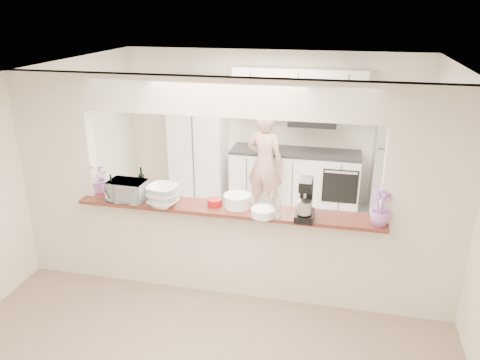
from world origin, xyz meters
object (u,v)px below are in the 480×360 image
(refrigerator, at_px, (398,164))
(toaster_oven, at_px, (128,191))
(stand_mixer, at_px, (305,201))
(person, at_px, (265,164))

(refrigerator, distance_m, toaster_oven, 4.23)
(refrigerator, relative_size, stand_mixer, 3.85)
(refrigerator, height_order, toaster_oven, refrigerator)
(stand_mixer, height_order, person, person)
(stand_mixer, xyz_separation_m, person, (-0.83, 2.40, -0.46))
(refrigerator, bearing_deg, toaster_oven, -139.33)
(toaster_oven, bearing_deg, person, 65.86)
(toaster_oven, bearing_deg, stand_mixer, 1.26)
(refrigerator, xyz_separation_m, stand_mixer, (-1.20, -2.79, 0.44))
(person, bearing_deg, refrigerator, -154.07)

